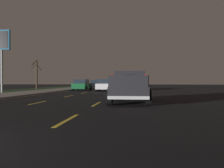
% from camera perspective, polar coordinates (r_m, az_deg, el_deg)
% --- Properties ---
extents(ground, '(144.00, 144.00, 0.00)m').
position_cam_1_polar(ground, '(30.20, -1.22, -1.73)').
color(ground, black).
extents(sidewalk_shoulder, '(108.00, 4.00, 0.12)m').
position_cam_1_polar(sidewalk_shoulder, '(32.04, -14.55, -1.51)').
color(sidewalk_shoulder, gray).
rests_on(sidewalk_shoulder, ground).
extents(grass_verge, '(108.00, 6.00, 0.01)m').
position_cam_1_polar(grass_verge, '(34.14, -22.42, -1.51)').
color(grass_verge, '#1E3819').
rests_on(grass_verge, ground).
extents(lane_markings, '(108.93, 7.04, 0.01)m').
position_cam_1_polar(lane_markings, '(33.94, -5.64, -1.47)').
color(lane_markings, yellow).
rests_on(lane_markings, ground).
extents(pickup_truck, '(5.44, 2.32, 1.87)m').
position_cam_1_polar(pickup_truck, '(13.60, 4.41, -0.42)').
color(pickup_truck, '#232328').
rests_on(pickup_truck, ground).
extents(sedan_silver, '(4.40, 2.03, 1.54)m').
position_cam_1_polar(sedan_silver, '(36.48, 5.88, -0.11)').
color(sedan_silver, '#B2B5BA').
rests_on(sedan_silver, ground).
extents(sedan_green, '(4.40, 2.03, 1.54)m').
position_cam_1_polar(sedan_green, '(31.75, -7.55, -0.21)').
color(sedan_green, '#14592D').
rests_on(sedan_green, ground).
extents(sedan_black, '(4.45, 2.10, 1.54)m').
position_cam_1_polar(sedan_black, '(40.40, -3.99, -0.04)').
color(sedan_black, black).
rests_on(sedan_black, ground).
extents(sedan_white, '(4.41, 2.03, 1.54)m').
position_cam_1_polar(sedan_white, '(29.43, -1.78, -0.27)').
color(sedan_white, silver).
rests_on(sedan_white, ground).
extents(gas_price_sign, '(0.27, 1.90, 6.92)m').
position_cam_1_polar(gas_price_sign, '(28.07, -25.93, 8.68)').
color(gas_price_sign, '#99999E').
rests_on(gas_price_sign, ground).
extents(bare_tree_far, '(2.53, 1.55, 4.88)m').
position_cam_1_polar(bare_tree_far, '(40.12, -18.41, 2.50)').
color(bare_tree_far, '#423323').
rests_on(bare_tree_far, ground).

